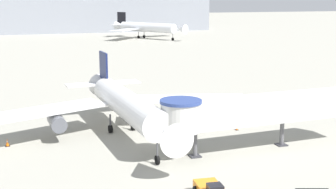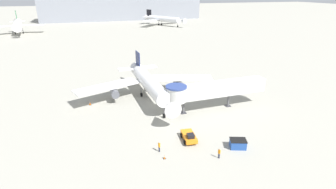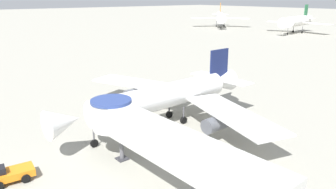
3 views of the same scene
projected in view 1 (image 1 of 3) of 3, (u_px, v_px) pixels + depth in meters
name	position (u px, v px, depth m)	size (l,w,h in m)	color
ground_plane	(139.00, 146.00, 50.09)	(800.00, 800.00, 0.00)	#9E9B8E
main_airplane	(125.00, 104.00, 53.27)	(32.70, 27.84, 8.57)	white
jet_bridge	(247.00, 110.00, 47.90)	(21.70, 4.10, 5.94)	silver
traffic_cone_port_wing	(7.00, 143.00, 49.90)	(0.49, 0.49, 0.81)	black
traffic_cone_starboard_wing	(237.00, 127.00, 56.03)	(0.39, 0.39, 0.65)	black
background_jet_black_tail	(146.00, 27.00, 179.12)	(30.60, 33.04, 9.80)	silver
terminal_building	(75.00, 11.00, 215.97)	(124.39, 26.57, 18.73)	gray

